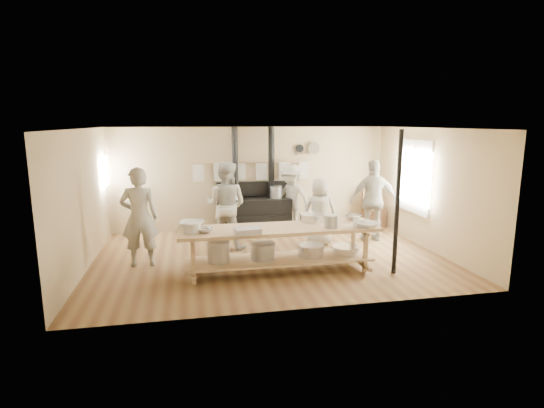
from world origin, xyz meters
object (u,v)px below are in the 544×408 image
(cook_center, at_px, (320,211))
(cook_right, at_px, (373,201))
(roasting_pan, at_px, (248,231))
(cook_left, at_px, (226,205))
(cook_by_window, at_px, (291,198))
(stove, at_px, (254,211))
(chair, at_px, (373,216))
(cook_far_left, at_px, (139,217))
(prep_table, at_px, (279,245))

(cook_center, distance_m, cook_right, 1.33)
(cook_center, xyz_separation_m, roasting_pan, (-1.88, -1.90, 0.13))
(cook_left, xyz_separation_m, cook_right, (3.38, -0.07, -0.01))
(cook_by_window, relative_size, roasting_pan, 3.94)
(roasting_pan, bearing_deg, cook_left, 95.06)
(cook_by_window, bearing_deg, stove, -146.01)
(cook_right, height_order, chair, cook_right)
(cook_by_window, distance_m, chair, 2.30)
(stove, height_order, cook_center, stove)
(cook_by_window, bearing_deg, cook_left, -103.03)
(cook_far_left, distance_m, cook_right, 5.16)
(prep_table, bearing_deg, cook_right, 33.00)
(cook_right, bearing_deg, roasting_pan, 37.94)
(cook_far_left, bearing_deg, stove, -138.89)
(cook_left, bearing_deg, roasting_pan, 120.28)
(stove, distance_m, cook_far_left, 3.33)
(cook_far_left, relative_size, cook_left, 1.00)
(prep_table, height_order, cook_right, cook_right)
(stove, height_order, cook_left, stove)
(cook_left, distance_m, cook_by_window, 2.04)
(cook_far_left, relative_size, cook_right, 1.01)
(cook_left, bearing_deg, chair, -138.94)
(stove, bearing_deg, roasting_pan, -100.38)
(prep_table, xyz_separation_m, cook_right, (2.59, 1.68, 0.42))
(cook_by_window, bearing_deg, chair, 44.77)
(cook_left, distance_m, cook_right, 3.38)
(cook_left, distance_m, roasting_pan, 2.09)
(chair, bearing_deg, cook_center, -169.22)
(cook_center, bearing_deg, cook_right, -162.72)
(chair, distance_m, roasting_pan, 4.97)
(prep_table, height_order, cook_center, cook_center)
(prep_table, distance_m, cook_center, 2.04)
(cook_far_left, xyz_separation_m, cook_right, (5.09, 0.81, -0.01))
(cook_far_left, xyz_separation_m, chair, (5.65, 2.00, -0.66))
(cook_by_window, bearing_deg, cook_right, 9.22)
(chair, bearing_deg, cook_far_left, 175.60)
(stove, bearing_deg, cook_center, -48.73)
(prep_table, height_order, chair, chair)
(stove, relative_size, cook_far_left, 1.36)
(cook_center, relative_size, chair, 1.54)
(stove, distance_m, cook_right, 2.94)
(cook_by_window, bearing_deg, roasting_pan, -71.45)
(cook_center, bearing_deg, cook_by_window, -62.22)
(prep_table, xyz_separation_m, roasting_pan, (-0.61, -0.33, 0.38))
(chair, bearing_deg, prep_table, -161.53)
(stove, relative_size, roasting_pan, 6.02)
(stove, height_order, cook_far_left, stove)
(prep_table, distance_m, roasting_pan, 0.79)
(cook_far_left, height_order, chair, cook_far_left)
(cook_center, bearing_deg, cook_left, 7.62)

